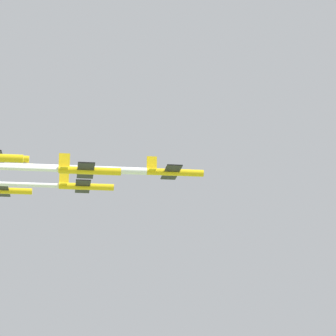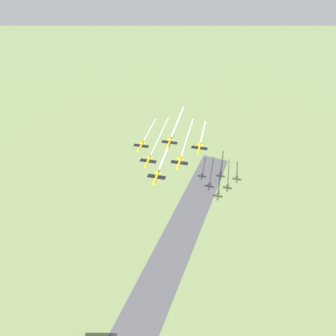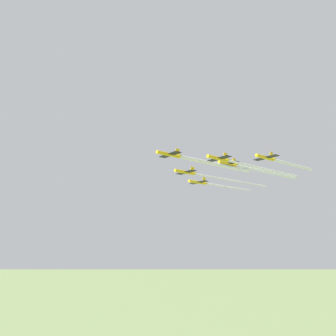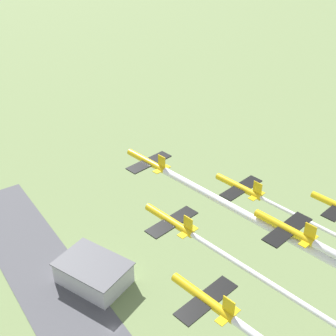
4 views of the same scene
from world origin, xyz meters
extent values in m
plane|color=#6B7F4C|center=(0.00, 0.00, 0.00)|extent=(3000.00, 3000.00, 0.00)
cube|color=#47474C|center=(40.84, -28.69, 0.10)|extent=(338.22, 162.05, 0.20)
cylinder|color=gold|center=(40.84, -28.69, 107.31)|extent=(10.89, 3.59, 1.33)
cube|color=black|center=(41.55, -28.84, 107.31)|extent=(4.97, 10.52, 0.22)
cube|color=gold|center=(45.20, -29.63, 108.97)|extent=(1.92, 0.57, 2.65)
cube|color=gold|center=(45.20, -29.63, 107.31)|extent=(2.11, 4.05, 0.14)
cylinder|color=gold|center=(54.85, -41.60, 106.43)|extent=(10.89, 3.59, 1.33)
cube|color=black|center=(55.55, -41.75, 106.43)|extent=(4.97, 10.52, 0.22)
cube|color=gold|center=(59.21, -42.54, 108.09)|extent=(1.92, 0.57, 2.65)
cube|color=gold|center=(59.21, -42.54, 106.43)|extent=(2.11, 4.05, 0.14)
cylinder|color=gold|center=(58.93, -22.72, 104.39)|extent=(10.89, 3.59, 1.33)
cube|color=black|center=(59.64, -22.87, 104.39)|extent=(4.97, 10.52, 0.22)
cube|color=gold|center=(63.29, -23.66, 106.05)|extent=(1.92, 0.57, 2.65)
cube|color=gold|center=(63.29, -23.66, 104.39)|extent=(2.11, 4.05, 0.14)
cylinder|color=gold|center=(68.85, -54.51, 107.45)|extent=(10.89, 3.59, 1.33)
cube|color=black|center=(69.56, -54.66, 107.45)|extent=(4.97, 10.52, 0.22)
cube|color=gold|center=(73.21, -55.45, 109.11)|extent=(1.92, 0.57, 2.65)
cube|color=gold|center=(73.21, -55.45, 107.45)|extent=(2.11, 4.05, 0.14)
cylinder|color=gold|center=(72.94, -35.63, 108.84)|extent=(10.89, 3.59, 1.33)
cube|color=black|center=(73.64, -35.78, 108.84)|extent=(4.97, 10.52, 0.22)
cube|color=gold|center=(77.30, -36.57, 110.50)|extent=(1.92, 0.57, 2.65)
cube|color=gold|center=(77.30, -36.57, 108.84)|extent=(2.11, 4.05, 0.14)
cylinder|color=gold|center=(77.02, -16.75, 103.33)|extent=(10.89, 3.59, 1.33)
cube|color=black|center=(77.73, -16.90, 103.33)|extent=(4.97, 10.52, 0.22)
cube|color=gold|center=(81.38, -17.70, 104.98)|extent=(1.92, 0.57, 2.65)
cube|color=gold|center=(81.38, -17.70, 103.33)|extent=(2.11, 4.05, 0.14)
cylinder|color=white|center=(66.51, -34.24, 107.31)|extent=(41.01, 10.13, 1.35)
cylinder|color=white|center=(84.50, -48.01, 106.43)|extent=(48.88, 11.38, 0.86)
cylinder|color=white|center=(89.63, -29.36, 104.39)|extent=(50.94, 11.69, 0.72)
cylinder|color=white|center=(88.55, -58.77, 107.45)|extent=(29.02, 7.32, 1.12)
cylinder|color=white|center=(101.68, -41.85, 108.84)|extent=(47.14, 11.35, 1.24)
cylinder|color=white|center=(98.93, -21.49, 103.33)|extent=(33.37, 7.95, 0.78)
camera|label=1|loc=(91.23, 107.45, 67.41)|focal=85.00mm
camera|label=2|loc=(-67.21, -36.23, 200.71)|focal=28.00mm
camera|label=3|loc=(-50.42, -104.30, 74.29)|focal=35.00mm
camera|label=4|loc=(90.00, -95.00, 155.88)|focal=50.00mm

